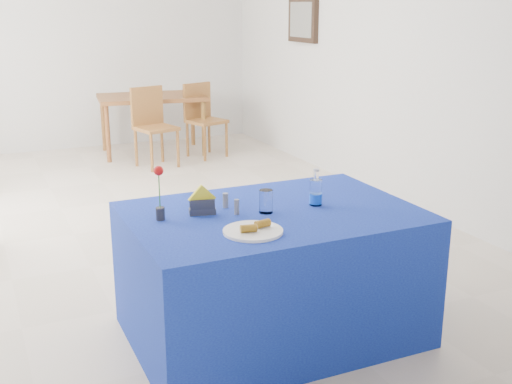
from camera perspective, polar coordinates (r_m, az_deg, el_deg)
floor at (r=5.75m, az=-10.40°, el=-2.94°), size 7.00×7.00×0.00m
room_shell at (r=5.44m, az=-11.36°, el=14.73°), size 7.00×7.00×7.00m
picture_frame at (r=7.83m, az=4.21°, el=15.03°), size 0.06×0.64×0.52m
picture_art at (r=7.82m, az=4.04°, el=15.03°), size 0.02×0.52×0.40m
plate at (r=3.25m, az=-0.27°, el=-3.50°), size 0.31×0.31×0.01m
drinking_glass at (r=3.54m, az=0.89°, el=-0.84°), size 0.08×0.08×0.13m
salt_shaker at (r=3.52m, az=-1.73°, el=-1.34°), size 0.03×0.03×0.08m
pepper_shaker at (r=3.64m, az=-2.73°, el=-0.75°), size 0.03×0.03×0.08m
blue_table at (r=3.72m, az=1.45°, el=-7.27°), size 1.60×1.10×0.76m
water_bottle at (r=3.69m, az=5.33°, el=-0.09°), size 0.07×0.07×0.21m
napkin_holder at (r=3.53m, az=-4.81°, el=-1.23°), size 0.16×0.09×0.17m
rose_vase at (r=3.43m, az=-8.58°, el=-0.14°), size 0.05×0.05×0.30m
oak_table at (r=8.41m, az=-9.27°, el=7.95°), size 1.42×1.01×0.76m
chair_bg_left at (r=7.76m, az=-9.22°, el=6.26°), size 0.52×0.52×0.94m
chair_bg_right at (r=8.21m, az=-4.80°, el=6.89°), size 0.52×0.52×0.92m
banana_pieces at (r=3.24m, az=-0.02°, el=-3.04°), size 0.18×0.09×0.04m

